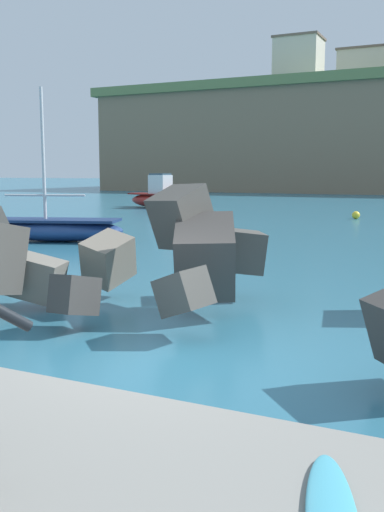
# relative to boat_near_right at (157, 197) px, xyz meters

# --- Properties ---
(ground_plane) EXTENTS (400.00, 400.00, 0.00)m
(ground_plane) POSITION_rel_boat_near_right_xyz_m (16.67, -30.22, -0.78)
(ground_plane) COLOR #2D6B84
(breakwater_jetty) EXTENTS (27.14, 8.08, 2.45)m
(breakwater_jetty) POSITION_rel_boat_near_right_xyz_m (13.46, -27.74, 0.28)
(breakwater_jetty) COLOR #605B56
(breakwater_jetty) RESTS_ON ground
(boat_near_right) EXTENTS (5.88, 3.63, 2.50)m
(boat_near_right) POSITION_rel_boat_near_right_xyz_m (0.00, 0.00, 0.00)
(boat_near_right) COLOR maroon
(boat_near_right) RESTS_ON ground
(boat_mid_left) EXTENTS (5.46, 3.32, 5.69)m
(boat_mid_left) POSITION_rel_boat_near_right_xyz_m (6.36, -19.64, -0.30)
(boat_mid_left) COLOR navy
(boat_mid_left) RESTS_ON ground
(mooring_buoy_middle) EXTENTS (0.44, 0.44, 0.44)m
(mooring_buoy_middle) POSITION_rel_boat_near_right_xyz_m (14.84, -4.08, -0.56)
(mooring_buoy_middle) COLOR yellow
(mooring_buoy_middle) RESTS_ON ground
(station_building_central) EXTENTS (7.92, 7.81, 6.30)m
(station_building_central) POSITION_rel_boat_near_right_xyz_m (5.77, 54.62, 16.53)
(station_building_central) COLOR beige
(station_building_central) RESTS_ON headland_bluff
(station_building_annex) EXTENTS (6.28, 5.55, 6.68)m
(station_building_annex) POSITION_rel_boat_near_right_xyz_m (-1.63, 43.66, 16.72)
(station_building_annex) COLOR beige
(station_building_annex) RESTS_ON headland_bluff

